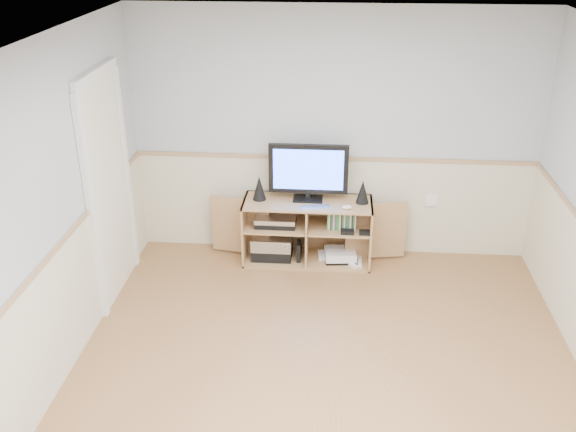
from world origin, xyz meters
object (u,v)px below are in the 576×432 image
object	(u,v)px
media_cabinet	(308,228)
keyboard	(315,207)
game_consoles	(339,255)
monitor	(308,171)

from	to	relation	value
media_cabinet	keyboard	world-z (taller)	keyboard
media_cabinet	game_consoles	bearing A→B (deg)	-11.84
monitor	game_consoles	size ratio (longest dim) A/B	1.70
media_cabinet	keyboard	bearing A→B (deg)	-67.30
keyboard	media_cabinet	bearing A→B (deg)	100.80
keyboard	monitor	bearing A→B (deg)	101.68
keyboard	game_consoles	xyz separation A→B (m)	(0.25, 0.13, -0.59)
monitor	game_consoles	bearing A→B (deg)	-10.47
monitor	game_consoles	world-z (taller)	monitor
monitor	keyboard	size ratio (longest dim) A/B	2.72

